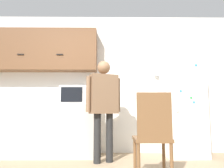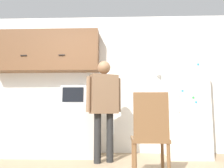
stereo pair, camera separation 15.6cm
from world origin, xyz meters
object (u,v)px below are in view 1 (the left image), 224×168
(person, at_px, (104,100))
(chair, at_px, (153,132))
(refrigerator, at_px, (182,102))
(microwave, at_px, (76,95))

(person, height_order, chair, person)
(refrigerator, relative_size, chair, 1.91)
(microwave, height_order, chair, microwave)
(refrigerator, bearing_deg, chair, -120.79)
(microwave, distance_m, chair, 1.80)
(microwave, distance_m, refrigerator, 1.92)
(refrigerator, distance_m, chair, 1.63)
(microwave, relative_size, chair, 0.52)
(person, distance_m, refrigerator, 1.49)
(microwave, height_order, refrigerator, refrigerator)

